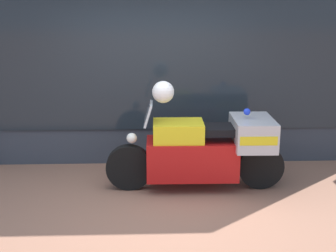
# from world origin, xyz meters

# --- Properties ---
(ground_plane) EXTENTS (60.00, 60.00, 0.00)m
(ground_plane) POSITION_xyz_m (0.00, 0.00, 0.00)
(ground_plane) COLOR #8E604C
(shop_building) EXTENTS (6.76, 0.55, 3.31)m
(shop_building) POSITION_xyz_m (-0.46, 2.00, 1.66)
(shop_building) COLOR #333842
(shop_building) RESTS_ON ground
(window_display) EXTENTS (5.30, 0.30, 1.93)m
(window_display) POSITION_xyz_m (0.43, 2.03, 0.46)
(window_display) COLOR slate
(window_display) RESTS_ON ground
(paramedic_motorcycle) EXTENTS (2.37, 0.79, 1.18)m
(paramedic_motorcycle) POSITION_xyz_m (0.73, 0.77, 0.56)
(paramedic_motorcycle) COLOR black
(paramedic_motorcycle) RESTS_ON ground
(white_helmet) EXTENTS (0.28, 0.28, 0.28)m
(white_helmet) POSITION_xyz_m (0.16, 0.77, 1.32)
(white_helmet) COLOR white
(white_helmet) RESTS_ON paramedic_motorcycle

